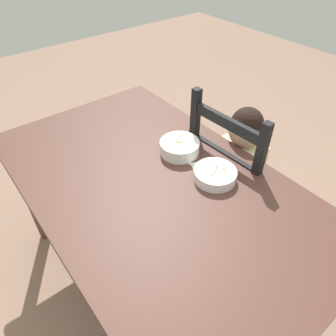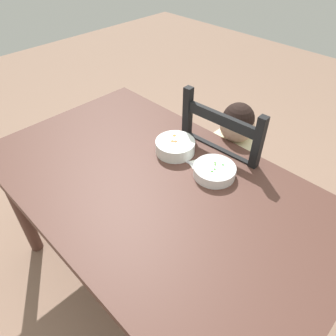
{
  "view_description": "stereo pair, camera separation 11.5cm",
  "coord_description": "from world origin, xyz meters",
  "views": [
    {
      "loc": [
        0.79,
        -0.55,
        1.66
      ],
      "look_at": [
        0.01,
        0.06,
        0.82
      ],
      "focal_mm": 33.52,
      "sensor_mm": 36.0,
      "label": 1
    },
    {
      "loc": [
        0.71,
        -0.63,
        1.66
      ],
      "look_at": [
        0.01,
        0.06,
        0.82
      ],
      "focal_mm": 33.52,
      "sensor_mm": 36.0,
      "label": 2
    }
  ],
  "objects": [
    {
      "name": "bowl_of_carrots",
      "position": [
        -0.09,
        0.21,
        0.8
      ],
      "size": [
        0.18,
        0.18,
        0.06
      ],
      "color": "white",
      "rests_on": "dining_table"
    },
    {
      "name": "ground_plane",
      "position": [
        0.0,
        0.0,
        0.0
      ],
      "size": [
        8.0,
        8.0,
        0.0
      ],
      "primitive_type": "plane",
      "color": "#8B6B58"
    },
    {
      "name": "dining_chair",
      "position": [
        0.03,
        0.5,
        0.46
      ],
      "size": [
        0.44,
        0.44,
        1.02
      ],
      "color": "black",
      "rests_on": "ground"
    },
    {
      "name": "spoon",
      "position": [
        -0.0,
        0.19,
        0.77
      ],
      "size": [
        0.14,
        0.03,
        0.01
      ],
      "color": "silver",
      "rests_on": "dining_table"
    },
    {
      "name": "child_figure",
      "position": [
        0.03,
        0.5,
        0.61
      ],
      "size": [
        0.32,
        0.31,
        0.93
      ],
      "color": "beige",
      "rests_on": "ground"
    },
    {
      "name": "bowl_of_peas",
      "position": [
        0.15,
        0.21,
        0.79
      ],
      "size": [
        0.18,
        0.18,
        0.05
      ],
      "color": "white",
      "rests_on": "dining_table"
    },
    {
      "name": "dining_table",
      "position": [
        0.0,
        0.0,
        0.67
      ],
      "size": [
        1.55,
        0.92,
        0.77
      ],
      "color": "#4E2F26",
      "rests_on": "ground"
    },
    {
      "name": "paper_napkin",
      "position": [
        0.08,
        0.22,
        0.77
      ],
      "size": [
        0.15,
        0.15,
        0.0
      ],
      "primitive_type": "cube",
      "rotation": [
        0.0,
        0.0,
        -0.39
      ],
      "color": "white",
      "rests_on": "dining_table"
    }
  ]
}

